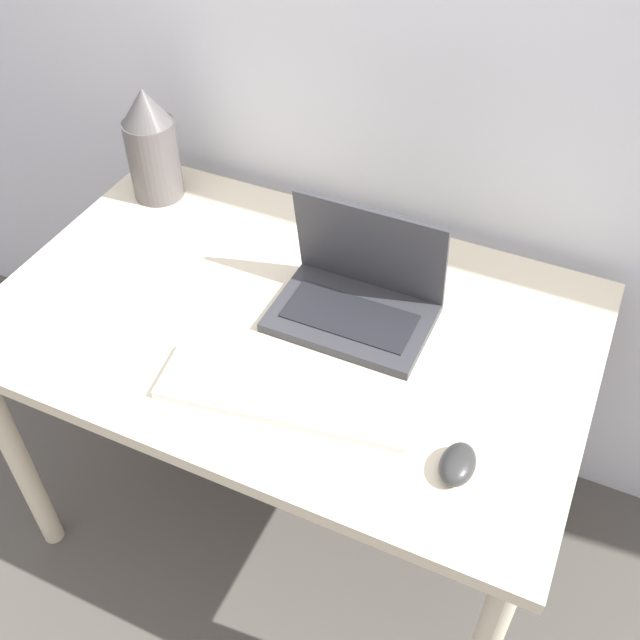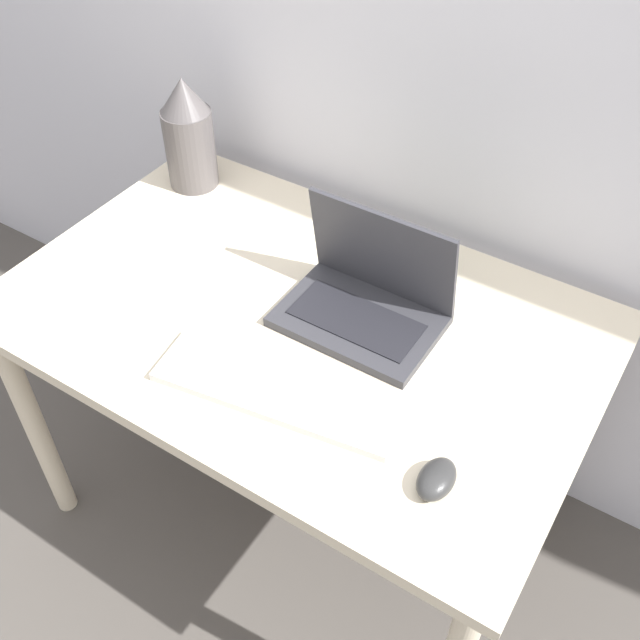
{
  "view_description": "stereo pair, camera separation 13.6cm",
  "coord_description": "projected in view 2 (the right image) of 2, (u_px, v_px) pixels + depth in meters",
  "views": [
    {
      "loc": [
        0.51,
        -0.58,
        1.77
      ],
      "look_at": [
        0.1,
        0.31,
        0.83
      ],
      "focal_mm": 42.0,
      "sensor_mm": 36.0,
      "label": 1
    },
    {
      "loc": [
        0.63,
        -0.51,
        1.77
      ],
      "look_at": [
        0.1,
        0.31,
        0.83
      ],
      "focal_mm": 42.0,
      "sensor_mm": 36.0,
      "label": 2
    }
  ],
  "objects": [
    {
      "name": "mouse",
      "position": [
        436.0,
        479.0,
        1.21
      ],
      "size": [
        0.06,
        0.09,
        0.04
      ],
      "color": "#2D2D2D",
      "rests_on": "desk"
    },
    {
      "name": "keyboard",
      "position": [
        278.0,
        391.0,
        1.36
      ],
      "size": [
        0.48,
        0.2,
        0.02
      ],
      "color": "silver",
      "rests_on": "desk"
    },
    {
      "name": "ground_plane",
      "position": [
        214.0,
        628.0,
        1.79
      ],
      "size": [
        12.0,
        12.0,
        0.0
      ],
      "primitive_type": "plane",
      "color": "#4C4742"
    },
    {
      "name": "laptop",
      "position": [
        367.0,
        297.0,
        1.48
      ],
      "size": [
        0.31,
        0.22,
        0.23
      ],
      "color": "#333338",
      "rests_on": "desk"
    },
    {
      "name": "vase",
      "position": [
        188.0,
        134.0,
        1.77
      ],
      "size": [
        0.12,
        0.12,
        0.28
      ],
      "color": "#514C4C",
      "rests_on": "desk"
    },
    {
      "name": "desk",
      "position": [
        298.0,
        344.0,
        1.58
      ],
      "size": [
        1.21,
        0.77,
        0.73
      ],
      "color": "beige",
      "rests_on": "ground_plane"
    }
  ]
}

